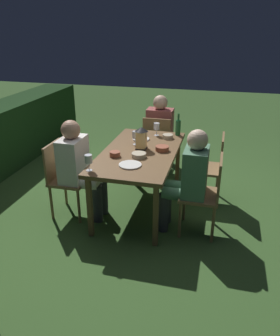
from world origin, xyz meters
TOP-DOWN VIEW (x-y plane):
  - ground_plane at (0.00, 0.00)m, footprint 16.00×16.00m
  - dining_table at (0.00, 0.00)m, footprint 1.62×0.84m
  - chair_side_left_a at (-0.36, -0.81)m, footprint 0.42×0.40m
  - person_in_green at (-0.36, -0.62)m, footprint 0.38×0.47m
  - chair_side_right_a at (-0.36, 0.81)m, footprint 0.42×0.40m
  - person_in_cream at (-0.36, 0.62)m, footprint 0.38×0.47m
  - chair_side_left_b at (0.36, -0.81)m, footprint 0.42×0.40m
  - chair_head_far at (1.06, 0.00)m, footprint 0.40×0.42m
  - person_in_rust at (1.25, 0.00)m, footprint 0.48×0.38m
  - lantern_centerpiece at (0.07, -0.00)m, footprint 0.15×0.15m
  - green_bottle_on_table at (0.69, -0.34)m, footprint 0.07×0.07m
  - wine_glass_a at (-0.68, 0.36)m, footprint 0.08×0.08m
  - wine_glass_b at (0.19, 0.11)m, footprint 0.08×0.08m
  - wine_glass_c at (0.61, -0.07)m, footprint 0.08×0.08m
  - plate_a at (-0.45, -0.01)m, footprint 0.24×0.24m
  - plate_b at (0.39, 0.09)m, footprint 0.22×0.22m
  - bowl_olives at (-0.24, 0.23)m, footprint 0.12×0.12m
  - bowl_bread at (-0.20, -0.04)m, footprint 0.16×0.16m
  - bowl_salad at (0.07, -0.25)m, footprint 0.16×0.16m
  - bowl_dip at (0.53, -0.23)m, footprint 0.13×0.13m

SIDE VIEW (x-z plane):
  - ground_plane at x=0.00m, z-range 0.00..0.00m
  - chair_side_left_a at x=-0.36m, z-range 0.05..0.92m
  - chair_side_right_a at x=-0.36m, z-range 0.05..0.92m
  - chair_side_left_b at x=0.36m, z-range 0.05..0.92m
  - chair_head_far at x=1.06m, z-range 0.05..0.92m
  - person_in_green at x=-0.36m, z-range 0.06..1.21m
  - person_in_cream at x=-0.36m, z-range 0.06..1.21m
  - person_in_rust at x=1.25m, z-range 0.06..1.21m
  - dining_table at x=0.00m, z-range 0.31..1.04m
  - plate_a at x=-0.45m, z-range 0.73..0.75m
  - plate_b at x=0.39m, z-range 0.73..0.75m
  - bowl_bread at x=-0.20m, z-range 0.74..0.78m
  - bowl_dip at x=0.53m, z-range 0.74..0.79m
  - bowl_salad at x=0.07m, z-range 0.74..0.79m
  - bowl_olives at x=-0.24m, z-range 0.74..0.79m
  - green_bottle_on_table at x=0.69m, z-range 0.70..0.99m
  - wine_glass_a at x=-0.68m, z-range 0.77..0.94m
  - wine_glass_b at x=0.19m, z-range 0.77..0.94m
  - wine_glass_c at x=0.61m, z-range 0.77..0.94m
  - lantern_centerpiece at x=0.07m, z-range 0.75..1.01m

